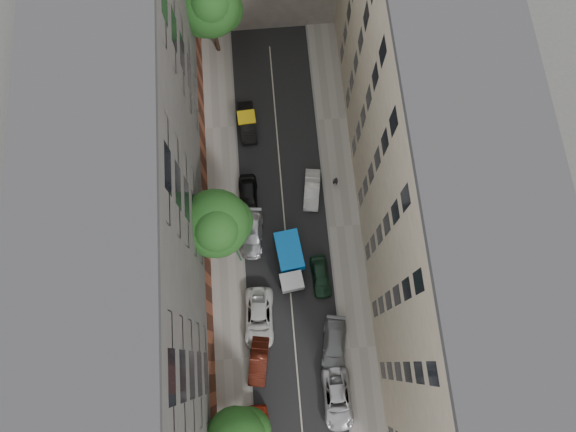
{
  "coord_description": "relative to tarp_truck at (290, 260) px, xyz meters",
  "views": [
    {
      "loc": [
        -0.74,
        -11.85,
        46.1
      ],
      "look_at": [
        0.23,
        -0.3,
        6.0
      ],
      "focal_mm": 32.0,
      "sensor_mm": 36.0,
      "label": 1
    }
  ],
  "objects": [
    {
      "name": "car_left_1",
      "position": [
        -3.37,
        -8.34,
        -0.64
      ],
      "size": [
        2.16,
        4.38,
        1.38
      ],
      "primitive_type": "imported",
      "rotation": [
        0.0,
        0.0,
        -0.17
      ],
      "color": "#48170E",
      "rests_on": "ground"
    },
    {
      "name": "car_right_1",
      "position": [
        3.2,
        -7.52,
        -0.63
      ],
      "size": [
        2.77,
        5.12,
        1.41
      ],
      "primitive_type": "imported",
      "rotation": [
        0.0,
        0.0,
        -0.17
      ],
      "color": "slate",
      "rests_on": "ground"
    },
    {
      "name": "building_right",
      "position": [
        10.84,
        3.06,
        8.67
      ],
      "size": [
        8.0,
        44.0,
        20.0
      ],
      "primitive_type": "cube",
      "color": "beige",
      "rests_on": "ground"
    },
    {
      "name": "tree_far",
      "position": [
        -5.32,
        22.73,
        5.38
      ],
      "size": [
        5.88,
        5.69,
        9.81
      ],
      "color": "#382619",
      "rests_on": "sidewalk_left"
    },
    {
      "name": "car_left_4",
      "position": [
        -3.36,
        6.46,
        -0.59
      ],
      "size": [
        1.85,
        4.4,
        1.48
      ],
      "primitive_type": "imported",
      "rotation": [
        0.0,
        0.0,
        -0.02
      ],
      "color": "black",
      "rests_on": "ground"
    },
    {
      "name": "sidewalk_left",
      "position": [
        -5.66,
        3.06,
        -1.26
      ],
      "size": [
        3.0,
        44.0,
        0.15
      ],
      "primitive_type": "cube",
      "color": "gray",
      "rests_on": "ground"
    },
    {
      "name": "car_left_2",
      "position": [
        -3.1,
        -4.74,
        -0.58
      ],
      "size": [
        2.8,
        5.52,
        1.49
      ],
      "primitive_type": "imported",
      "rotation": [
        0.0,
        0.0,
        -0.06
      ],
      "color": "silver",
      "rests_on": "ground"
    },
    {
      "name": "car_right_2",
      "position": [
        2.64,
        -1.54,
        -0.66
      ],
      "size": [
        1.76,
        4.0,
        1.34
      ],
      "primitive_type": "imported",
      "rotation": [
        0.0,
        0.0,
        0.05
      ],
      "color": "black",
      "rests_on": "ground"
    },
    {
      "name": "building_left",
      "position": [
        -11.16,
        3.06,
        8.67
      ],
      "size": [
        8.0,
        44.0,
        20.0
      ],
      "primitive_type": "cube",
      "color": "#4A4845",
      "rests_on": "ground"
    },
    {
      "name": "tarp_truck",
      "position": [
        0.0,
        0.0,
        0.0
      ],
      "size": [
        2.65,
        5.45,
        2.42
      ],
      "rotation": [
        0.0,
        0.0,
        0.12
      ],
      "color": "black",
      "rests_on": "ground"
    },
    {
      "name": "tree_mid",
      "position": [
        -5.65,
        2.25,
        5.46
      ],
      "size": [
        5.76,
        5.55,
        9.86
      ],
      "color": "#382619",
      "rests_on": "sidewalk_left"
    },
    {
      "name": "car_right_0",
      "position": [
        2.98,
        -11.94,
        -0.61
      ],
      "size": [
        2.39,
        5.16,
        1.43
      ],
      "primitive_type": "imported",
      "rotation": [
        0.0,
        0.0,
        0.0
      ],
      "color": "#BAB9BE",
      "rests_on": "ground"
    },
    {
      "name": "car_left_3",
      "position": [
        -3.21,
        2.86,
        -0.65
      ],
      "size": [
        2.37,
        4.88,
        1.37
      ],
      "primitive_type": "imported",
      "rotation": [
        0.0,
        0.0,
        -0.1
      ],
      "color": "silver",
      "rests_on": "ground"
    },
    {
      "name": "sidewalk_right",
      "position": [
        5.34,
        3.06,
        -1.26
      ],
      "size": [
        3.0,
        44.0,
        0.15
      ],
      "primitive_type": "cube",
      "color": "gray",
      "rests_on": "ground"
    },
    {
      "name": "ground",
      "position": [
        -0.16,
        3.06,
        -1.33
      ],
      "size": [
        120.0,
        120.0,
        0.0
      ],
      "primitive_type": "plane",
      "color": "#4C4C49",
      "rests_on": "ground"
    },
    {
      "name": "road_surface",
      "position": [
        -0.16,
        3.06,
        -1.32
      ],
      "size": [
        8.0,
        44.0,
        0.02
      ],
      "primitive_type": "cube",
      "color": "black",
      "rests_on": "ground"
    },
    {
      "name": "lamp_post",
      "position": [
        -4.41,
        0.65,
        2.67
      ],
      "size": [
        0.36,
        0.36,
        6.22
      ],
      "color": "#1B5E38",
      "rests_on": "sidewalk_left"
    },
    {
      "name": "car_right_3",
      "position": [
        2.64,
        6.66,
        -0.67
      ],
      "size": [
        1.99,
        4.18,
        1.32
      ],
      "primitive_type": "imported",
      "rotation": [
        0.0,
        0.0,
        -0.15
      ],
      "color": "silver",
      "rests_on": "ground"
    },
    {
      "name": "pedestrian",
      "position": [
        4.9,
        7.25,
        -0.42
      ],
      "size": [
        0.61,
        0.45,
        1.52
      ],
      "primitive_type": "imported",
      "rotation": [
        0.0,
        0.0,
        2.97
      ],
      "color": "black",
      "rests_on": "sidewalk_right"
    },
    {
      "name": "car_left_5",
      "position": [
        -2.96,
        14.06,
        -0.61
      ],
      "size": [
        1.76,
        4.43,
        1.44
      ],
      "primitive_type": "imported",
      "rotation": [
        0.0,
        0.0,
        0.05
      ],
      "color": "black",
      "rests_on": "ground"
    }
  ]
}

